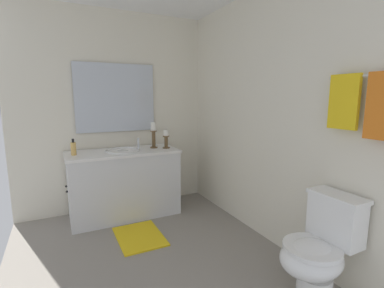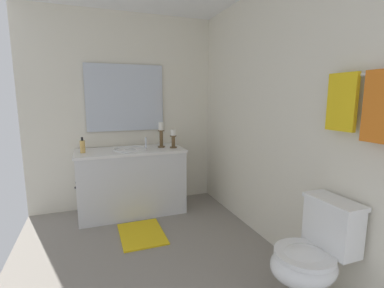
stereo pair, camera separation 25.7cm
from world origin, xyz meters
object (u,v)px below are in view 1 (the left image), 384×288
Objects in this scene: mirror at (116,98)px; towel_near_vanity at (344,102)px; bath_mat at (140,236)px; candle_holder_tall at (166,139)px; vanity_cabinet at (124,183)px; soap_bottle at (73,148)px; sink_basin at (123,154)px; candle_holder_short at (154,134)px; toilet at (319,250)px.

mirror reaches higher than towel_near_vanity.
mirror is 1.60× the size of bath_mat.
vanity_cabinet is at bearing -97.25° from candle_holder_tall.
soap_bottle reaches higher than bath_mat.
towel_near_vanity is (1.98, 1.09, 0.63)m from sink_basin.
soap_bottle is at bearing -87.75° from candle_holder_short.
candle_holder_short reaches higher than sink_basin.
candle_holder_tall is 1.26× the size of soap_bottle.
towel_near_vanity is (1.98, 1.09, 0.99)m from vanity_cabinet.
soap_bottle is 0.48× the size of towel_near_vanity.
toilet is (2.02, 1.42, -0.50)m from soap_bottle.
bath_mat is (-1.35, -1.09, -1.38)m from towel_near_vanity.
candle_holder_short is (-0.09, -0.13, 0.05)m from candle_holder_tall.
toilet is (2.03, 0.89, -0.03)m from vanity_cabinet.
candle_holder_tall is 1.06m from soap_bottle.
vanity_cabinet is 0.69m from candle_holder_short.
towel_near_vanity reaches higher than soap_bottle.
toilet is (2.03, 0.89, -0.39)m from sink_basin.
towel_near_vanity is (2.00, 0.70, 0.42)m from candle_holder_short.
toilet reaches higher than bath_mat.
vanity_cabinet is 0.71m from soap_bottle.
sink_basin is at bearing -97.27° from candle_holder_tall.
toilet is at bearing 13.66° from candle_holder_short.
bath_mat is at bearing -31.09° from candle_holder_short.
mirror is at bearing 118.91° from soap_bottle.
towel_near_vanity is (2.26, 1.09, -0.02)m from mirror.
soap_bottle reaches higher than vanity_cabinet.
mirror is at bearing -123.63° from candle_holder_tall.
mirror is 5.33× the size of soap_bottle.
vanity_cabinet is at bearing -151.05° from towel_near_vanity.
soap_bottle is 1.18m from bath_mat.
candle_holder_tall is at bearing -163.31° from towel_near_vanity.
candle_holder_short reaches higher than toilet.
vanity_cabinet is 3.18× the size of sink_basin.
soap_bottle is (0.01, -0.53, 0.47)m from vanity_cabinet.
towel_near_vanity reaches higher than sink_basin.
candle_holder_short is 1.22m from bath_mat.
toilet is at bearing 32.31° from bath_mat.
vanity_cabinet is 7.11× the size of soap_bottle.
mirror reaches higher than sink_basin.
toilet is (1.96, 0.37, -0.55)m from candle_holder_tall.
sink_basin is 2.23× the size of soap_bottle.
mirror is 2.51m from towel_near_vanity.
soap_bottle is at bearing -138.84° from bath_mat.
mirror is 3.03× the size of candle_holder_short.
vanity_cabinet is 0.36m from sink_basin.
toilet is 1.04m from towel_near_vanity.
sink_basin is (0.00, 0.00, 0.36)m from vanity_cabinet.
bath_mat is at bearing 41.16° from soap_bottle.
sink_basin is 0.67× the size of bath_mat.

